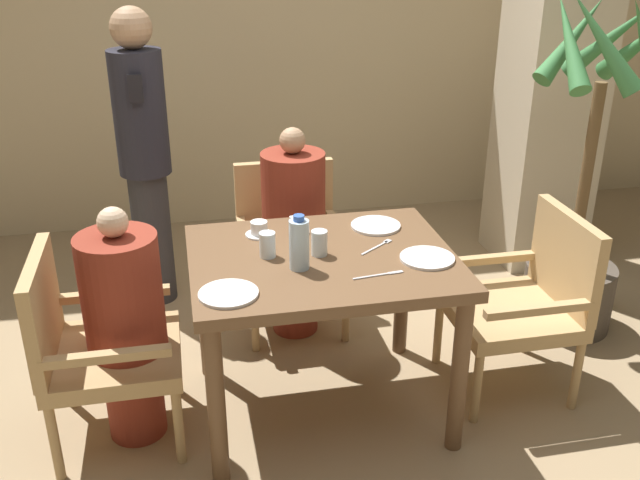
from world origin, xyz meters
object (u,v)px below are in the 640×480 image
teacup_with_saucer (259,230)px  chair_right_side (527,297)px  water_bottle (299,244)px  plate_main_left (376,226)px  glass_tall_near (319,243)px  glass_tall_mid (267,245)px  diner_in_left_chair (126,324)px  plate_dessert_center (228,294)px  plate_main_right (427,258)px  chair_far_side (290,240)px  chair_left_side (92,343)px  standing_host (144,153)px  diner_in_far_chair (294,231)px  potted_palm (578,227)px

teacup_with_saucer → chair_right_side: bearing=-12.3°
chair_right_side → water_bottle: 1.14m
plate_main_left → glass_tall_near: size_ratio=2.11×
glass_tall_mid → diner_in_left_chair: bearing=-176.6°
plate_main_left → glass_tall_mid: size_ratio=2.11×
plate_dessert_center → chair_right_side: bearing=11.0°
teacup_with_saucer → plate_dessert_center: bearing=-109.1°
plate_main_right → chair_far_side: bearing=113.0°
chair_left_side → standing_host: 1.30m
glass_tall_mid → chair_left_side: bearing=-177.3°
diner_in_far_chair → plate_main_left: bearing=-56.9°
plate_main_right → glass_tall_near: (-0.42, 0.13, 0.05)m
diner_in_far_chair → diner_in_left_chair: bearing=-139.2°
plate_main_right → plate_dessert_center: size_ratio=1.00×
diner_in_far_chair → chair_right_side: (0.95, -0.70, -0.11)m
chair_far_side → plate_main_right: 1.09m
standing_host → potted_palm: bearing=-18.9°
chair_far_side → potted_palm: (1.45, -0.38, 0.11)m
diner_in_far_chair → teacup_with_saucer: 0.54m
chair_far_side → chair_right_side: 1.27m
chair_right_side → plate_dessert_center: chair_right_side is taller
standing_host → plate_main_right: 1.75m
standing_host → plate_main_right: (1.14, -1.33, -0.11)m
standing_host → water_bottle: bearing=-64.8°
chair_right_side → potted_palm: potted_palm is taller
plate_main_left → teacup_with_saucer: size_ratio=1.82×
diner_in_far_chair → chair_right_side: diner_in_far_chair is taller
chair_left_side → glass_tall_mid: (0.73, 0.03, 0.35)m
chair_left_side → plate_main_right: chair_left_side is taller
standing_host → plate_dessert_center: bearing=-77.8°
chair_right_side → plate_dessert_center: size_ratio=3.80×
standing_host → teacup_with_saucer: size_ratio=13.40×
plate_main_left → plate_main_right: 0.39m
plate_main_left → diner_in_far_chair: bearing=123.1°
diner_in_far_chair → standing_host: standing_host is taller
diner_in_left_chair → potted_palm: potted_palm is taller
diner_in_left_chair → glass_tall_near: diner_in_left_chair is taller
standing_host → glass_tall_near: standing_host is taller
plate_dessert_center → plate_main_right: bearing=9.7°
chair_far_side → standing_host: 0.91m
glass_tall_near → diner_in_left_chair: bearing=-179.3°
potted_palm → plate_main_right: bearing=-150.7°
chair_left_side → diner_in_far_chair: diner_in_far_chair is taller
potted_palm → teacup_with_saucer: (-1.68, -0.20, 0.22)m
potted_palm → water_bottle: bearing=-160.4°
diner_in_left_chair → plate_main_right: (1.22, -0.12, 0.23)m
potted_palm → water_bottle: (-1.56, -0.56, 0.30)m
chair_right_side → potted_palm: 0.69m
diner_in_far_chair → chair_right_side: 1.19m
plate_dessert_center → glass_tall_mid: bearing=58.0°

